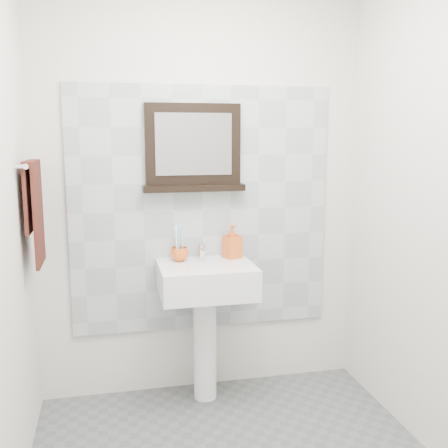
# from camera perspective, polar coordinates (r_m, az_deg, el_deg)

# --- Properties ---
(back_wall) EXTENTS (2.00, 0.01, 2.50)m
(back_wall) POSITION_cam_1_polar(r_m,az_deg,el_deg) (3.23, -2.45, 3.34)
(back_wall) COLOR silver
(back_wall) RESTS_ON ground
(front_wall) EXTENTS (2.00, 0.01, 2.50)m
(front_wall) POSITION_cam_1_polar(r_m,az_deg,el_deg) (1.17, 17.43, -8.47)
(front_wall) COLOR silver
(front_wall) RESTS_ON ground
(splashback) EXTENTS (1.60, 0.02, 1.50)m
(splashback) POSITION_cam_1_polar(r_m,az_deg,el_deg) (3.23, -2.39, 1.55)
(splashback) COLOR #A9B2B7
(splashback) RESTS_ON back_wall
(pedestal_sink) EXTENTS (0.55, 0.44, 0.96)m
(pedestal_sink) POSITION_cam_1_polar(r_m,az_deg,el_deg) (3.12, -1.97, -7.65)
(pedestal_sink) COLOR white
(pedestal_sink) RESTS_ON ground
(toothbrush_cup) EXTENTS (0.14, 0.14, 0.08)m
(toothbrush_cup) POSITION_cam_1_polar(r_m,az_deg,el_deg) (3.14, -4.87, -3.30)
(toothbrush_cup) COLOR #E25A1A
(toothbrush_cup) RESTS_ON pedestal_sink
(toothbrushes) EXTENTS (0.05, 0.04, 0.21)m
(toothbrushes) POSITION_cam_1_polar(r_m,az_deg,el_deg) (3.13, -4.87, -1.82)
(toothbrushes) COLOR white
(toothbrushes) RESTS_ON toothbrush_cup
(soap_dispenser) EXTENTS (0.12, 0.12, 0.20)m
(soap_dispenser) POSITION_cam_1_polar(r_m,az_deg,el_deg) (3.20, 0.90, -1.92)
(soap_dispenser) COLOR red
(soap_dispenser) RESTS_ON pedestal_sink
(framed_mirror) EXTENTS (0.61, 0.11, 0.52)m
(framed_mirror) POSITION_cam_1_polar(r_m,az_deg,el_deg) (3.16, -3.37, 8.05)
(framed_mirror) COLOR black
(framed_mirror) RESTS_ON back_wall
(towel_bar) EXTENTS (0.07, 0.40, 0.03)m
(towel_bar) POSITION_cam_1_polar(r_m,az_deg,el_deg) (2.89, -20.33, 6.11)
(towel_bar) COLOR silver
(towel_bar) RESTS_ON left_wall
(hand_towel) EXTENTS (0.06, 0.30, 0.55)m
(hand_towel) POSITION_cam_1_polar(r_m,az_deg,el_deg) (2.90, -19.95, 1.98)
(hand_towel) COLOR #36140F
(hand_towel) RESTS_ON towel_bar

